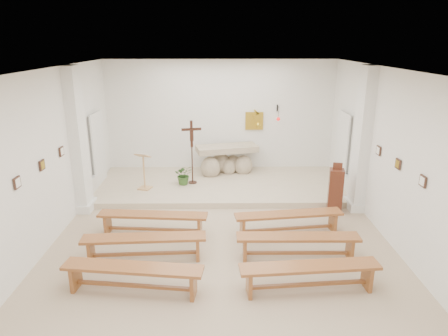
{
  "coord_description": "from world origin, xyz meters",
  "views": [
    {
      "loc": [
        -0.02,
        -7.21,
        4.02
      ],
      "look_at": [
        0.08,
        1.6,
        1.2
      ],
      "focal_mm": 32.0,
      "sensor_mm": 36.0,
      "label": 1
    }
  ],
  "objects_px": {
    "bench_right_front": "(289,218)",
    "bench_left_second": "(144,242)",
    "crucifix_stand": "(192,148)",
    "bench_left_third": "(133,273)",
    "lectern": "(144,171)",
    "bench_right_second": "(298,242)",
    "bench_left_front": "(153,219)",
    "altar": "(226,162)",
    "donation_pedestal": "(335,190)",
    "bench_right_third": "(309,272)"
  },
  "relations": [
    {
      "from": "bench_left_second",
      "to": "bench_left_third",
      "type": "relative_size",
      "value": 1.0
    },
    {
      "from": "altar",
      "to": "donation_pedestal",
      "type": "bearing_deg",
      "value": -58.28
    },
    {
      "from": "crucifix_stand",
      "to": "bench_left_third",
      "type": "xyz_separation_m",
      "value": [
        -0.66,
        -4.96,
        -0.82
      ]
    },
    {
      "from": "altar",
      "to": "bench_right_front",
      "type": "relative_size",
      "value": 0.82
    },
    {
      "from": "bench_right_front",
      "to": "donation_pedestal",
      "type": "bearing_deg",
      "value": 34.51
    },
    {
      "from": "lectern",
      "to": "bench_right_front",
      "type": "bearing_deg",
      "value": -15.98
    },
    {
      "from": "bench_right_second",
      "to": "crucifix_stand",
      "type": "bearing_deg",
      "value": 120.48
    },
    {
      "from": "crucifix_stand",
      "to": "bench_left_front",
      "type": "height_order",
      "value": "crucifix_stand"
    },
    {
      "from": "crucifix_stand",
      "to": "lectern",
      "type": "bearing_deg",
      "value": -170.69
    },
    {
      "from": "altar",
      "to": "bench_left_third",
      "type": "height_order",
      "value": "altar"
    },
    {
      "from": "crucifix_stand",
      "to": "bench_right_second",
      "type": "xyz_separation_m",
      "value": [
        2.25,
        -3.92,
        -0.82
      ]
    },
    {
      "from": "bench_right_front",
      "to": "bench_right_second",
      "type": "bearing_deg",
      "value": -97.22
    },
    {
      "from": "lectern",
      "to": "bench_left_third",
      "type": "xyz_separation_m",
      "value": [
        0.62,
        -4.49,
        -0.3
      ]
    },
    {
      "from": "altar",
      "to": "bench_left_third",
      "type": "bearing_deg",
      "value": -119.05
    },
    {
      "from": "donation_pedestal",
      "to": "altar",
      "type": "bearing_deg",
      "value": 147.42
    },
    {
      "from": "donation_pedestal",
      "to": "bench_left_second",
      "type": "xyz_separation_m",
      "value": [
        -4.25,
        -2.23,
        -0.18
      ]
    },
    {
      "from": "lectern",
      "to": "bench_left_third",
      "type": "distance_m",
      "value": 4.54
    },
    {
      "from": "altar",
      "to": "donation_pedestal",
      "type": "height_order",
      "value": "donation_pedestal"
    },
    {
      "from": "bench_left_second",
      "to": "bench_right_third",
      "type": "xyz_separation_m",
      "value": [
        2.92,
        -1.04,
        0.0
      ]
    },
    {
      "from": "lectern",
      "to": "donation_pedestal",
      "type": "height_order",
      "value": "donation_pedestal"
    },
    {
      "from": "bench_left_front",
      "to": "bench_left_third",
      "type": "distance_m",
      "value": 2.08
    },
    {
      "from": "altar",
      "to": "crucifix_stand",
      "type": "relative_size",
      "value": 1.08
    },
    {
      "from": "crucifix_stand",
      "to": "donation_pedestal",
      "type": "xyz_separation_m",
      "value": [
        3.58,
        -1.69,
        -0.64
      ]
    },
    {
      "from": "bench_left_third",
      "to": "bench_right_third",
      "type": "height_order",
      "value": "same"
    },
    {
      "from": "lectern",
      "to": "bench_left_third",
      "type": "height_order",
      "value": "lectern"
    },
    {
      "from": "bench_right_front",
      "to": "bench_left_second",
      "type": "distance_m",
      "value": 3.1
    },
    {
      "from": "bench_right_front",
      "to": "bench_left_second",
      "type": "relative_size",
      "value": 1.01
    },
    {
      "from": "lectern",
      "to": "bench_right_third",
      "type": "xyz_separation_m",
      "value": [
        3.54,
        -4.49,
        -0.3
      ]
    },
    {
      "from": "donation_pedestal",
      "to": "bench_left_third",
      "type": "height_order",
      "value": "donation_pedestal"
    },
    {
      "from": "donation_pedestal",
      "to": "bench_left_front",
      "type": "height_order",
      "value": "donation_pedestal"
    },
    {
      "from": "bench_left_second",
      "to": "bench_right_second",
      "type": "distance_m",
      "value": 2.92
    },
    {
      "from": "bench_right_second",
      "to": "bench_right_third",
      "type": "distance_m",
      "value": 1.04
    },
    {
      "from": "lectern",
      "to": "bench_right_second",
      "type": "relative_size",
      "value": 0.45
    },
    {
      "from": "altar",
      "to": "bench_left_front",
      "type": "distance_m",
      "value": 4.12
    },
    {
      "from": "donation_pedestal",
      "to": "bench_right_second",
      "type": "height_order",
      "value": "donation_pedestal"
    },
    {
      "from": "crucifix_stand",
      "to": "bench_left_third",
      "type": "height_order",
      "value": "crucifix_stand"
    },
    {
      "from": "bench_left_front",
      "to": "bench_right_second",
      "type": "bearing_deg",
      "value": -15.09
    },
    {
      "from": "bench_left_third",
      "to": "lectern",
      "type": "bearing_deg",
      "value": 104.84
    },
    {
      "from": "crucifix_stand",
      "to": "bench_left_front",
      "type": "xyz_separation_m",
      "value": [
        -0.66,
        -2.87,
        -0.82
      ]
    },
    {
      "from": "bench_right_front",
      "to": "bench_right_second",
      "type": "xyz_separation_m",
      "value": [
        0.0,
        -1.04,
        0.0
      ]
    },
    {
      "from": "altar",
      "to": "bench_left_third",
      "type": "distance_m",
      "value": 6.09
    },
    {
      "from": "lectern",
      "to": "bench_left_front",
      "type": "xyz_separation_m",
      "value": [
        0.62,
        -2.41,
        -0.3
      ]
    },
    {
      "from": "bench_left_front",
      "to": "bench_right_front",
      "type": "relative_size",
      "value": 1.0
    },
    {
      "from": "altar",
      "to": "bench_left_second",
      "type": "bearing_deg",
      "value": -122.2
    },
    {
      "from": "crucifix_stand",
      "to": "bench_left_third",
      "type": "bearing_deg",
      "value": -108.3
    },
    {
      "from": "donation_pedestal",
      "to": "bench_left_front",
      "type": "distance_m",
      "value": 4.41
    },
    {
      "from": "altar",
      "to": "lectern",
      "type": "bearing_deg",
      "value": -162.15
    },
    {
      "from": "bench_right_second",
      "to": "bench_right_third",
      "type": "bearing_deg",
      "value": -89.45
    },
    {
      "from": "donation_pedestal",
      "to": "bench_left_front",
      "type": "relative_size",
      "value": 0.53
    },
    {
      "from": "altar",
      "to": "lectern",
      "type": "relative_size",
      "value": 1.85
    }
  ]
}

